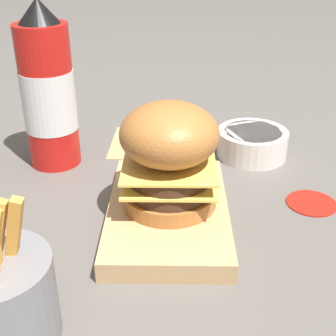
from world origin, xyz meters
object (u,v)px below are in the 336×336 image
object	(u,v)px
burger	(169,155)
ketchup_bottle	(48,93)
side_bowl	(252,142)
serving_board	(168,212)

from	to	relation	value
burger	ketchup_bottle	bearing A→B (deg)	48.72
burger	side_bowl	xyz separation A→B (m)	(0.18, -0.13, -0.07)
serving_board	side_bowl	distance (m)	0.23
side_bowl	serving_board	bearing A→B (deg)	144.93
serving_board	ketchup_bottle	distance (m)	0.26
burger	side_bowl	distance (m)	0.23
ketchup_bottle	side_bowl	size ratio (longest dim) A/B	2.22
burger	serving_board	bearing A→B (deg)	152.86
serving_board	burger	world-z (taller)	burger
serving_board	burger	distance (m)	0.08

